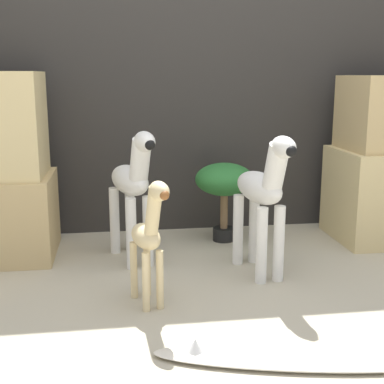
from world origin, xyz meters
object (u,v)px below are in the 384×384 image
object	(u,v)px
giraffe_figurine	(149,235)
surfboard	(293,357)
zebra_left	(132,186)
zebra_right	(263,194)
potted_palm_front	(224,183)

from	to	relation	value
giraffe_figurine	surfboard	distance (m)	0.78
giraffe_figurine	zebra_left	bearing A→B (deg)	94.53
zebra_right	potted_palm_front	size ratio (longest dim) A/B	1.52
zebra_right	zebra_left	bearing A→B (deg)	155.24
zebra_left	giraffe_figurine	xyz separation A→B (m)	(0.05, -0.59, -0.09)
giraffe_figurine	potted_palm_front	bearing A→B (deg)	60.10
zebra_right	potted_palm_front	xyz separation A→B (m)	(-0.07, 0.59, -0.06)
zebra_right	potted_palm_front	world-z (taller)	zebra_right
zebra_left	surfboard	distance (m)	1.31
surfboard	potted_palm_front	bearing A→B (deg)	88.27
zebra_left	potted_palm_front	xyz separation A→B (m)	(0.56, 0.30, -0.06)
giraffe_figurine	surfboard	size ratio (longest dim) A/B	0.56
zebra_right	potted_palm_front	bearing A→B (deg)	96.71
surfboard	giraffe_figurine	bearing A→B (deg)	131.13
giraffe_figurine	potted_palm_front	size ratio (longest dim) A/B	1.22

